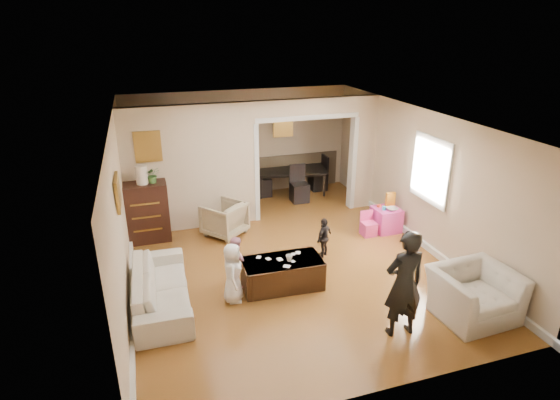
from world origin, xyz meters
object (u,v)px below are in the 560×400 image
object	(u,v)px
adult_person	(404,284)
child_toddler	(324,237)
armchair_back	(224,219)
coffee_cup	(289,258)
sofa	(161,287)
play_table	(386,219)
dresser	(146,212)
cyan_cup	(384,208)
dining_table	(291,181)
coffee_table	(282,273)
table_lamp	(142,175)
child_kneel_b	(236,261)
child_kneel_a	(233,273)
armchair_front	(474,294)

from	to	relation	value
adult_person	child_toddler	bearing A→B (deg)	-84.99
armchair_back	coffee_cup	bearing A→B (deg)	66.45
sofa	armchair_back	distance (m)	2.56
coffee_cup	play_table	size ratio (longest dim) A/B	0.21
dresser	cyan_cup	world-z (taller)	dresser
dining_table	adult_person	distance (m)	5.78
coffee_table	coffee_cup	size ratio (longest dim) A/B	11.88
sofa	table_lamp	size ratio (longest dim) A/B	5.72
armchair_back	child_toddler	bearing A→B (deg)	97.97
coffee_table	child_kneel_b	world-z (taller)	child_kneel_b
coffee_table	child_kneel_a	bearing A→B (deg)	-169.99
dining_table	adult_person	world-z (taller)	adult_person
adult_person	child_kneel_b	bearing A→B (deg)	-44.12
child_kneel_b	child_toddler	bearing A→B (deg)	-92.42
sofa	play_table	size ratio (longest dim) A/B	4.00
cyan_cup	child_kneel_a	bearing A→B (deg)	-156.76
child_kneel_a	cyan_cup	bearing A→B (deg)	-53.60
armchair_back	child_kneel_a	distance (m)	2.40
adult_person	coffee_table	bearing A→B (deg)	-52.25
armchair_front	coffee_table	size ratio (longest dim) A/B	0.87
cyan_cup	adult_person	bearing A→B (deg)	-115.49
armchair_back	adult_person	world-z (taller)	adult_person
table_lamp	child_toddler	world-z (taller)	table_lamp
sofa	play_table	distance (m)	4.84
dining_table	table_lamp	bearing A→B (deg)	-143.93
armchair_front	dining_table	world-z (taller)	armchair_front
cyan_cup	child_toddler	bearing A→B (deg)	-159.40
armchair_front	child_kneel_b	size ratio (longest dim) A/B	1.31
table_lamp	child_kneel_b	world-z (taller)	table_lamp
sofa	armchair_back	size ratio (longest dim) A/B	2.70
sofa	child_kneel_a	distance (m)	1.12
adult_person	child_kneel_a	size ratio (longest dim) A/B	1.63
dresser	child_kneel_a	bearing A→B (deg)	-65.25
sofa	cyan_cup	bearing A→B (deg)	-72.98
table_lamp	dining_table	xyz separation A→B (m)	(3.59, 1.69, -1.07)
coffee_table	coffee_cup	xyz separation A→B (m)	(0.10, -0.05, 0.29)
coffee_table	child_toddler	bearing A→B (deg)	35.54
child_kneel_b	dresser	bearing A→B (deg)	15.32
dresser	child_kneel_b	xyz separation A→B (m)	(1.34, -2.13, -0.17)
armchair_front	armchair_back	bearing A→B (deg)	125.16
child_kneel_b	child_toddler	xyz separation A→B (m)	(1.75, 0.45, -0.05)
coffee_table	child_toddler	xyz separation A→B (m)	(1.05, 0.75, 0.14)
coffee_cup	child_kneel_a	world-z (taller)	child_kneel_a
armchair_back	table_lamp	distance (m)	1.84
dresser	table_lamp	size ratio (longest dim) A/B	3.32
table_lamp	cyan_cup	bearing A→B (deg)	-13.18
coffee_cup	child_toddler	world-z (taller)	child_toddler
play_table	child_kneel_b	bearing A→B (deg)	-162.32
cyan_cup	dresser	bearing A→B (deg)	166.82
armchair_front	coffee_cup	distance (m)	2.82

